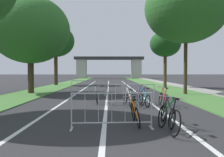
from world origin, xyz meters
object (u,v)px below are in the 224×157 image
tree_right_pine_far (186,8)px  bicycle_orange_0 (135,113)px  crowd_barrier_nearest (112,111)px  bicycle_black_7 (169,118)px  tree_left_maple_mid (30,30)px  bicycle_purple_2 (140,97)px  tree_left_pine_near (56,41)px  crowd_barrier_third (88,88)px  bicycle_white_1 (128,99)px  bicycle_teal_6 (144,99)px  tree_right_oak_near (165,44)px  bicycle_red_4 (163,99)px  bicycle_silver_5 (96,96)px  crowd_barrier_second (131,95)px  bicycle_green_3 (168,114)px

tree_right_pine_far → bicycle_orange_0: size_ratio=5.48×
crowd_barrier_nearest → bicycle_black_7: crowd_barrier_nearest is taller
crowd_barrier_nearest → bicycle_orange_0: (0.72, 0.46, -0.16)m
crowd_barrier_nearest → tree_left_maple_mid: bearing=119.0°
bicycle_purple_2 → bicycle_black_7: (0.07, -5.54, 0.02)m
tree_left_pine_near → crowd_barrier_third: (5.16, -12.43, -4.91)m
bicycle_white_1 → bicycle_teal_6: 0.76m
bicycle_orange_0 → bicycle_white_1: 3.95m
bicycle_orange_0 → crowd_barrier_nearest: bearing=-149.7°
tree_right_pine_far → bicycle_black_7: bearing=-110.5°
tree_right_oak_near → bicycle_red_4: (-3.26, -13.14, -4.19)m
crowd_barrier_third → crowd_barrier_nearest: bearing=-80.7°
bicycle_silver_5 → bicycle_teal_6: size_ratio=1.07×
bicycle_teal_6 → crowd_barrier_third: bearing=110.1°
bicycle_red_4 → tree_left_maple_mid: bearing=143.1°
crowd_barrier_second → bicycle_red_4: 1.56m
tree_right_pine_far → bicycle_orange_0: bearing=-116.2°
crowd_barrier_second → tree_right_oak_near: bearing=69.5°
tree_left_maple_mid → bicycle_green_3: tree_left_maple_mid is taller
tree_right_oak_near → bicycle_silver_5: size_ratio=3.56×
tree_right_pine_far → bicycle_purple_2: 8.59m
tree_right_oak_near → bicycle_green_3: (-4.04, -17.09, -4.20)m
tree_right_oak_near → bicycle_teal_6: (-4.15, -13.08, -4.21)m
bicycle_white_1 → bicycle_red_4: bicycle_red_4 is taller
crowd_barrier_third → bicycle_silver_5: (0.80, -4.17, -0.14)m
tree_right_oak_near → bicycle_silver_5: tree_right_oak_near is taller
tree_left_maple_mid → crowd_barrier_second: 10.31m
tree_left_maple_mid → bicycle_silver_5: tree_left_maple_mid is taller
bicycle_purple_2 → bicycle_black_7: 5.54m
bicycle_black_7 → tree_left_pine_near: bearing=105.3°
bicycle_black_7 → crowd_barrier_third: bearing=102.5°
tree_right_oak_near → bicycle_green_3: size_ratio=3.51×
tree_left_maple_mid → tree_right_oak_near: 13.51m
crowd_barrier_second → bicycle_red_4: (1.50, -0.41, -0.16)m
bicycle_orange_0 → bicycle_teal_6: size_ratio=1.03×
tree_right_pine_far → crowd_barrier_second: bearing=-130.1°
bicycle_orange_0 → bicycle_purple_2: bearing=78.4°
bicycle_red_4 → bicycle_black_7: 4.82m
bicycle_white_1 → bicycle_green_3: bicycle_green_3 is taller
bicycle_red_4 → tree_right_oak_near: bearing=76.9°
crowd_barrier_nearest → bicycle_green_3: 1.77m
bicycle_white_1 → tree_right_oak_near: bearing=57.2°
tree_right_pine_far → bicycle_white_1: tree_right_pine_far is taller
tree_left_pine_near → bicycle_silver_5: (5.96, -16.60, -5.05)m
bicycle_orange_0 → bicycle_teal_6: bicycle_teal_6 is taller
bicycle_green_3 → bicycle_silver_5: 5.54m
tree_left_maple_mid → tree_right_pine_far: 11.62m
crowd_barrier_nearest → bicycle_orange_0: 0.87m
tree_right_pine_far → bicycle_black_7: tree_right_pine_far is taller
tree_right_oak_near → crowd_barrier_third: 11.54m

